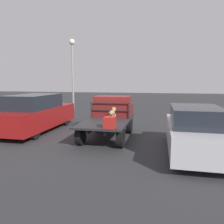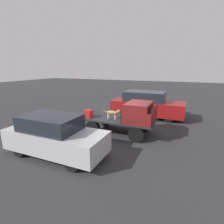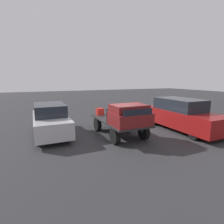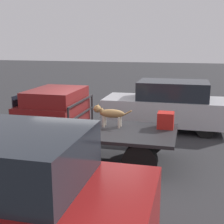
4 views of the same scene
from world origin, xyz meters
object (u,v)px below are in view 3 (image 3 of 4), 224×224
Objects in this scene: parked_pickup_far at (181,115)px; dog at (113,113)px; cargo_crate at (100,112)px; parked_sedan at (51,120)px; flatbed_truck at (119,124)px.

dog is at bearing -105.37° from parked_pickup_far.
cargo_crate is 0.10× the size of parked_sedan.
cargo_crate is 0.08× the size of parked_pickup_far.
parked_pickup_far is at bearing 80.30° from flatbed_truck.
flatbed_truck is 4.02m from parked_pickup_far.
dog is (-0.23, -0.28, 0.60)m from flatbed_truck.
cargo_crate is at bearing -121.38° from parked_pickup_far.
cargo_crate is (-1.47, -0.22, -0.15)m from dog.
dog is 2.58× the size of cargo_crate.
dog reaches higher than cargo_crate.
flatbed_truck is 3.75× the size of dog.
parked_sedan reaches higher than cargo_crate.
flatbed_truck is 0.76× the size of parked_pickup_far.
parked_sedan is at bearing -125.42° from dog.
parked_sedan is (0.15, -2.99, -0.22)m from cargo_crate.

